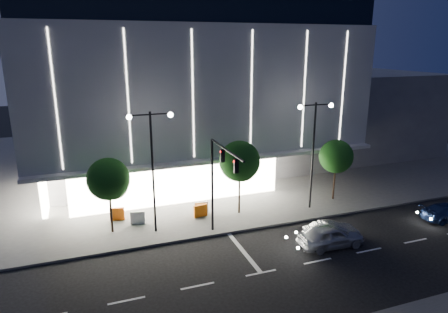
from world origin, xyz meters
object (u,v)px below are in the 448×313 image
street_lamp_east (314,140)px  tree_left (109,181)px  tree_right (336,158)px  barrier_d (201,208)px  tree_mid (240,163)px  car_second (332,231)px  traffic_mast (219,173)px  street_lamp_west (152,155)px  car_third (448,212)px  car_lead (331,236)px  barrier_b (138,218)px  barrier_a (117,214)px  barrier_c (200,211)px

street_lamp_east → tree_left: bearing=176.3°
tree_right → barrier_d: tree_right is taller
tree_left → tree_mid: 10.00m
car_second → tree_mid: bearing=42.2°
traffic_mast → barrier_d: (0.07, 4.59, -4.38)m
street_lamp_west → tree_left: size_ratio=1.57×
traffic_mast → tree_right: 12.63m
tree_right → street_lamp_east: bearing=-161.4°
traffic_mast → car_third: size_ratio=1.57×
tree_left → tree_right: 19.00m
car_second → car_third: car_third is taller
car_lead → barrier_b: size_ratio=4.17×
tree_left → car_lead: bearing=-27.3°
barrier_d → tree_mid: bearing=-10.2°
car_third → barrier_d: bearing=70.8°
tree_left → barrier_b: size_ratio=5.20×
street_lamp_east → barrier_a: (-15.46, 2.93, -5.31)m
tree_left → barrier_c: (6.80, 0.33, -3.38)m
car_second → tree_right: bearing=-28.7°
tree_left → tree_right: size_ratio=1.04×
barrier_b → barrier_a: bearing=152.8°
street_lamp_west → car_third: street_lamp_west is taller
barrier_b → barrier_d: 5.12m
car_lead → tree_right: bearing=-33.4°
barrier_d → car_lead: bearing=-43.0°
car_lead → car_second: 1.04m
tree_right → car_second: size_ratio=1.41×
street_lamp_east → barrier_b: bearing=173.1°
tree_left → barrier_a: bearing=74.9°
traffic_mast → barrier_b: traffic_mast is taller
barrier_b → car_third: bearing=-3.9°
traffic_mast → barrier_c: (-0.17, 4.01, -4.38)m
car_third → barrier_b: 24.31m
street_lamp_east → barrier_b: (-14.05, 1.71, -5.31)m
tree_mid → car_lead: size_ratio=1.34×
tree_right → barrier_b: tree_right is taller
tree_left → tree_mid: size_ratio=0.93×
street_lamp_west → tree_mid: (7.03, 1.02, -1.62)m
car_lead → car_second: size_ratio=1.17×
tree_left → barrier_b: 3.96m
tree_mid → car_second: bearing=-54.7°
street_lamp_west → car_second: 13.73m
car_lead → barrier_d: car_lead is taller
barrier_a → barrier_b: same height
traffic_mast → car_lead: size_ratio=1.54×
traffic_mast → car_lead: bearing=-26.7°
tree_mid → tree_right: tree_mid is taller
car_second → barrier_a: size_ratio=3.56×
tree_left → car_third: bearing=-14.7°
car_second → barrier_a: bearing=66.4°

